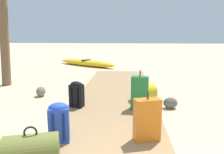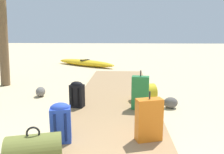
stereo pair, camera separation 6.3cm
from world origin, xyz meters
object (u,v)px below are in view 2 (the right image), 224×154
Objects in this scene: backpack_blue at (61,121)px; kayak at (85,63)px; suitcase_orange at (149,120)px; suitcase_green at (140,93)px; backpack_black at (77,94)px; duffel_bag_yellow at (144,92)px; duffel_bag_olive at (34,150)px.

backpack_blue is 0.18× the size of kayak.
suitcase_green reaches higher than suitcase_orange.
backpack_blue is 0.72× the size of suitcase_green.
backpack_black is 6.56m from kayak.
duffel_bag_olive is at bearing -119.73° from duffel_bag_yellow.
backpack_blue reaches higher than duffel_bag_olive.
backpack_black is at bearing 177.61° from suitcase_green.
suitcase_orange is 1.98m from duffel_bag_yellow.
duffel_bag_yellow is 0.73× the size of suitcase_green.
kayak is at bearing 97.36° from backpack_blue.
kayak is at bearing 98.36° from backpack_black.
suitcase_green is at bearing -2.39° from backpack_black.
duffel_bag_olive is 0.22× the size of kayak.
suitcase_orange reaches higher than duffel_bag_yellow.
suitcase_green reaches higher than duffel_bag_olive.
suitcase_orange is 1.03× the size of duffel_bag_olive.
suitcase_orange reaches higher than backpack_black.
kayak is at bearing 112.26° from duffel_bag_yellow.
duffel_bag_yellow reaches higher than duffel_bag_olive.
backpack_black reaches higher than duffel_bag_yellow.
suitcase_orange is 0.91× the size of suitcase_green.
suitcase_green is at bearing 91.28° from suitcase_orange.
backpack_black is 0.95× the size of backpack_blue.
duffel_bag_olive is 2.55m from suitcase_green.
duffel_bag_olive is at bearing -123.65° from suitcase_green.
kayak is at bearing 109.34° from suitcase_green.
backpack_black is 0.17× the size of kayak.
suitcase_orange is at bearing -93.13° from duffel_bag_yellow.
backpack_black reaches higher than duffel_bag_olive.
suitcase_green is (-0.03, 1.38, 0.03)m from suitcase_orange.
duffel_bag_yellow is 1.01× the size of backpack_blue.
duffel_bag_yellow is at bearing 60.27° from duffel_bag_olive.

